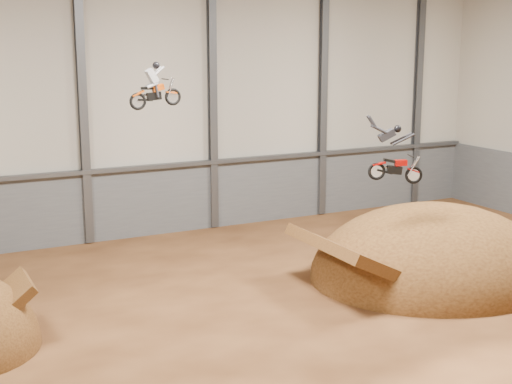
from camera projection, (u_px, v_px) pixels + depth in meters
floor at (301, 340)px, 23.51m from camera, size 40.00×40.00×0.00m
back_wall at (149, 97)px, 35.18m from camera, size 40.00×0.10×14.00m
lower_band_back at (153, 201)px, 36.16m from camera, size 39.80×0.18×3.50m
steel_rail at (153, 167)px, 35.67m from camera, size 39.80×0.35×0.20m
steel_column_2 at (82, 100)px, 33.53m from camera, size 0.40×0.36×13.90m
steel_column_3 at (212, 95)px, 36.48m from camera, size 0.40×0.36×13.90m
steel_column_4 at (323, 91)px, 39.44m from camera, size 0.40×0.36×13.90m
steel_column_5 at (418, 88)px, 42.39m from camera, size 0.40×0.36×13.90m
landing_ramp at (431, 276)px, 29.99m from camera, size 10.54×9.32×6.08m
fmx_rider_a at (156, 83)px, 25.08m from camera, size 2.07×0.78×1.89m
fmx_rider_b at (395, 150)px, 26.52m from camera, size 3.10×1.88×2.68m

